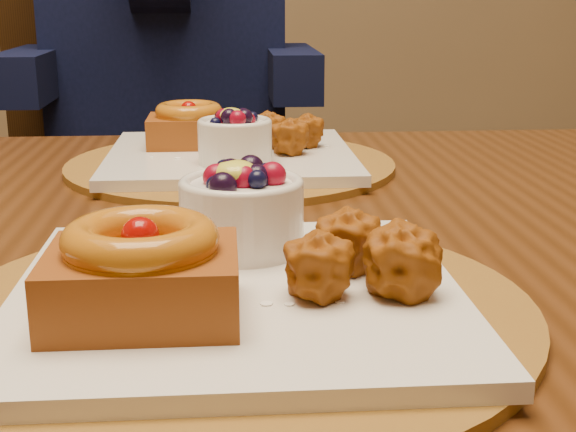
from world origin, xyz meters
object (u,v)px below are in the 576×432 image
object	(u,v)px
dining_table	(235,300)
place_setting_near	(233,277)
chair_far	(133,198)
place_setting_far	(229,151)

from	to	relation	value
dining_table	place_setting_near	bearing A→B (deg)	-90.71
place_setting_near	chair_far	xyz separation A→B (m)	(-0.19, 1.06, -0.22)
chair_far	dining_table	bearing A→B (deg)	-82.20
place_setting_far	chair_far	distance (m)	0.69
dining_table	place_setting_near	xyz separation A→B (m)	(-0.00, -0.22, 0.10)
place_setting_far	place_setting_near	bearing A→B (deg)	-90.10
place_setting_near	place_setting_far	xyz separation A→B (m)	(0.00, 0.43, -0.00)
chair_far	place_setting_near	bearing A→B (deg)	-84.85
dining_table	chair_far	xyz separation A→B (m)	(-0.19, 0.85, -0.12)
dining_table	place_setting_near	distance (m)	0.24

